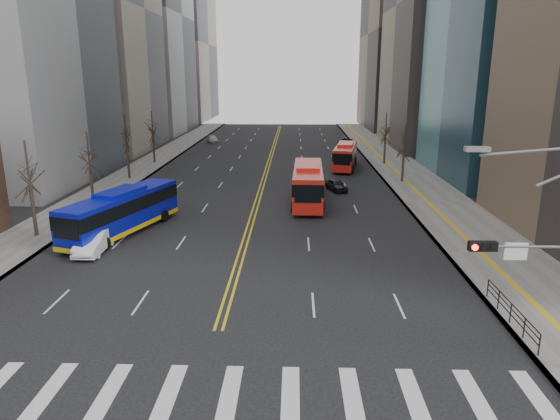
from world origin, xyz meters
name	(u,v)px	position (x,y,z in m)	size (l,w,h in m)	color
ground	(199,395)	(0.00, 0.00, 0.00)	(220.00, 220.00, 0.00)	black
sidewalk_right	(406,174)	(17.50, 45.00, 0.07)	(7.00, 130.00, 0.15)	slate
sidewalk_left	(136,172)	(-16.50, 45.00, 0.07)	(5.00, 130.00, 0.15)	slate
crosswalk	(199,395)	(0.00, 0.00, 0.01)	(26.70, 4.00, 0.01)	silver
centerline	(270,160)	(0.00, 55.00, 0.01)	(0.55, 100.00, 0.01)	gold
signal_mast	(552,262)	(13.77, 2.00, 4.86)	(5.37, 0.37, 9.39)	gray
pedestrian_railing	(511,310)	(14.30, 6.00, 0.82)	(0.06, 6.06, 1.02)	black
street_trees	(190,146)	(-7.18, 34.55, 4.87)	(35.20, 47.20, 7.60)	#2F241C
blue_bus	(122,211)	(-9.67, 20.14, 1.83)	(6.12, 12.18, 3.49)	#0B13AA
red_bus_near	(308,182)	(4.92, 30.31, 2.07)	(3.20, 11.87, 3.73)	red
red_bus_far	(345,154)	(10.29, 48.88, 1.85)	(4.19, 10.68, 3.33)	red
car_white	(94,242)	(-10.27, 15.84, 0.75)	(1.58, 4.53, 1.49)	white
car_dark_mid	(336,185)	(8.10, 35.56, 0.62)	(1.46, 3.64, 1.24)	black
car_silver	(213,139)	(-11.38, 74.27, 0.60)	(1.69, 4.16, 1.21)	#AAA9AF
car_dark_far	(345,141)	(12.50, 72.48, 0.57)	(1.90, 4.12, 1.15)	black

